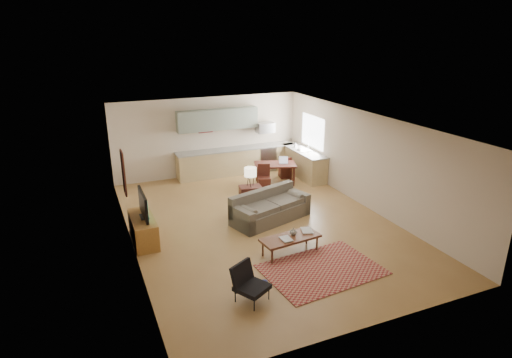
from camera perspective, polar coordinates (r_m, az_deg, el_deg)
name	(u,v)px	position (r m, az deg, el deg)	size (l,w,h in m)	color
room	(261,175)	(10.76, 0.62, 0.52)	(9.00, 9.00, 9.00)	olive
kitchen_counter_back	(237,161)	(15.05, -2.61, 2.44)	(4.26, 0.64, 0.92)	tan
kitchen_counter_right	(304,163)	(14.84, 6.37, 2.10)	(0.64, 2.26, 0.92)	tan
kitchen_range	(265,158)	(15.45, 1.22, 2.87)	(0.62, 0.62, 0.90)	#A5A8AD
kitchen_microwave	(265,128)	(15.20, 1.22, 6.87)	(0.62, 0.40, 0.35)	#A5A8AD
upper_cabinets	(218,119)	(14.64, -5.12, 7.92)	(2.80, 0.34, 0.70)	gray
window_right	(313,132)	(14.71, 7.55, 6.29)	(0.02, 1.40, 1.05)	white
wall_art_left	(124,173)	(10.78, -17.21, 0.78)	(0.06, 0.42, 1.10)	olive
triptych	(205,125)	(14.70, -6.76, 7.11)	(1.70, 0.04, 0.50)	beige
rug	(322,270)	(9.36, 8.76, -11.84)	(2.41, 1.67, 0.02)	maroon
sofa	(271,206)	(11.34, 1.97, -3.67)	(2.26, 0.98, 0.78)	#5C5448
coffee_table	(290,245)	(9.81, 4.59, -8.75)	(1.38, 0.55, 0.42)	#4F2917
book_a	(282,240)	(9.54, 3.42, -8.13)	(0.23, 0.31, 0.03)	maroon
book_b	(302,231)	(9.99, 6.11, -6.87)	(0.34, 0.40, 0.03)	navy
vase	(293,231)	(9.78, 4.99, -6.97)	(0.19, 0.19, 0.17)	black
armchair	(252,284)	(8.14, -0.52, -13.85)	(0.63, 0.63, 0.71)	black
tv_credenza	(143,229)	(10.60, -14.80, -6.52)	(0.52, 1.36, 0.63)	#915E27
tv	(143,205)	(10.35, -14.81, -3.33)	(0.10, 1.05, 0.63)	black
console_table	(250,198)	(12.00, -0.74, -2.54)	(0.60, 0.40, 0.70)	#3A1611
table_lamp	(250,177)	(11.79, -0.75, 0.30)	(0.34, 0.34, 0.56)	beige
dining_table	(275,173)	(14.09, 2.54, 0.74)	(1.34, 0.77, 0.68)	#3A1611
dining_chair_near	(264,178)	(13.48, 1.10, 0.19)	(0.39, 0.41, 0.81)	#3A1611
dining_chair_far	(285,167)	(14.67, 3.86, 1.64)	(0.36, 0.38, 0.76)	#3A1611
laptop	(284,160)	(13.99, 3.71, 2.50)	(0.29, 0.21, 0.21)	#A5A8AD
soap_bottle	(296,145)	(15.02, 5.30, 4.54)	(0.10, 0.10, 0.19)	beige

